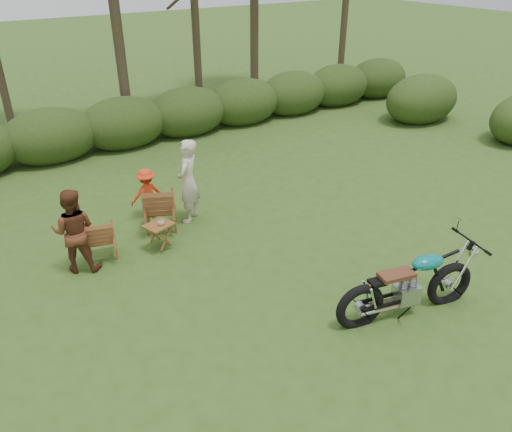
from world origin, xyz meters
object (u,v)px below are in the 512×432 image
motorcycle (403,312)px  adult_a (191,219)px  lawn_chair_left (104,256)px  side_table (160,236)px  child (150,217)px  adult_b (81,268)px  cup (161,223)px  lawn_chair_right (162,228)px

motorcycle → adult_a: size_ratio=1.29×
lawn_chair_left → side_table: side_table is taller
lawn_chair_left → child: size_ratio=0.77×
lawn_chair_left → child: child is taller
adult_b → child: bearing=-119.1°
adult_b → cup: bearing=-159.5°
lawn_chair_left → cup: size_ratio=7.35×
lawn_chair_left → adult_a: (1.99, 0.39, 0.00)m
lawn_chair_left → child: bearing=-128.0°
lawn_chair_right → side_table: bearing=89.2°
adult_a → adult_b: 2.52m
child → adult_a: bearing=142.0°
lawn_chair_left → lawn_chair_right: bearing=-149.0°
motorcycle → lawn_chair_left: size_ratio=2.70×
lawn_chair_right → adult_a: (0.66, 0.02, 0.00)m
cup → lawn_chair_right: bearing=68.2°
side_table → lawn_chair_right: bearing=64.8°
lawn_chair_right → lawn_chair_left: bearing=40.0°
lawn_chair_right → adult_b: (-1.80, -0.54, 0.00)m
cup → motorcycle: bearing=-57.5°
side_table → adult_b: 1.50m
motorcycle → lawn_chair_right: size_ratio=2.27×
lawn_chair_left → cup: cup is taller
motorcycle → adult_b: bearing=147.1°
lawn_chair_left → child: (1.31, 0.97, 0.00)m
motorcycle → side_table: bearing=135.1°
adult_a → motorcycle: bearing=63.3°
motorcycle → lawn_chair_right: (-2.11, 4.53, 0.00)m
lawn_chair_left → adult_b: size_ratio=0.55×
lawn_chair_left → adult_a: adult_a is taller
side_table → adult_a: size_ratio=0.30×
child → lawn_chair_left: bearing=38.8°
adult_a → lawn_chair_right: bearing=-42.6°
lawn_chair_left → cup: (1.03, -0.37, 0.57)m
motorcycle → side_table: motorcycle is taller
side_table → motorcycle: bearing=-57.4°
adult_b → child: size_ratio=1.41×
side_table → cup: (0.03, -0.04, 0.31)m
lawn_chair_left → cup: 1.24m
lawn_chair_right → adult_b: size_ratio=0.65×
cup → adult_a: (0.96, 0.77, -0.57)m
lawn_chair_left → adult_a: 2.03m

